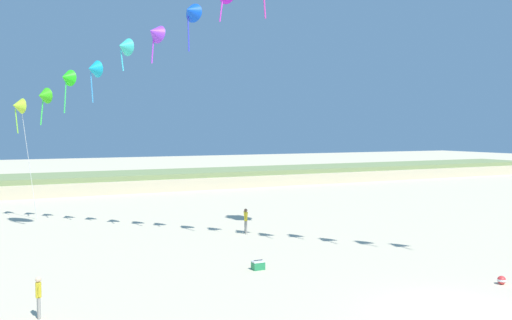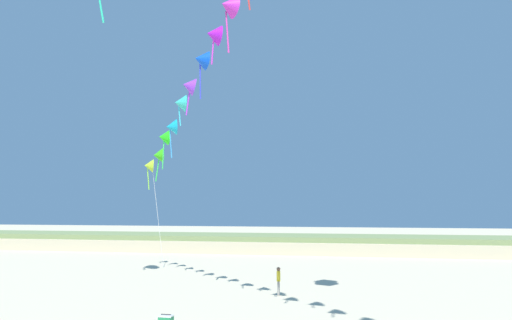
% 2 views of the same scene
% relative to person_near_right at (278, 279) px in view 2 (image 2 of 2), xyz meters
% --- Properties ---
extents(dune_ridge, '(120.00, 10.33, 1.80)m').
position_rel_person_near_right_xyz_m(dune_ridge, '(0.17, 29.85, -0.02)').
color(dune_ridge, beige).
rests_on(dune_ridge, ground).
extents(person_near_right, '(0.22, 0.55, 1.58)m').
position_rel_person_near_right_xyz_m(person_near_right, '(0.00, 0.00, 0.00)').
color(person_near_right, gray).
rests_on(person_near_right, ground).
extents(kite_banner_string, '(21.95, 32.40, 20.81)m').
position_rel_person_near_right_xyz_m(kite_banner_string, '(-2.22, -4.50, 13.43)').
color(kite_banner_string, '#ACD92E').
extents(beach_cooler, '(0.58, 0.41, 0.46)m').
position_rel_person_near_right_xyz_m(beach_cooler, '(-3.30, -8.42, -0.70)').
color(beach_cooler, '#23844C').
rests_on(beach_cooler, ground).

